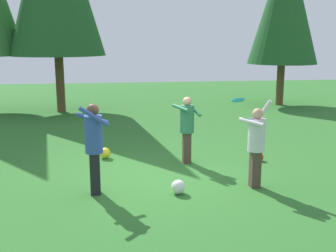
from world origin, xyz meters
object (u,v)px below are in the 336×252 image
at_px(tree_far_right, 285,1).
at_px(ball_yellow, 105,153).
at_px(person_bystander, 94,141).
at_px(ball_red, 260,157).
at_px(person_catcher, 187,124).
at_px(person_thrower, 256,141).
at_px(frisbee, 238,100).
at_px(ball_white, 178,187).

bearing_deg(tree_far_right, ball_yellow, -135.45).
distance_m(person_bystander, ball_red, 4.40).
xyz_separation_m(person_bystander, ball_yellow, (0.14, 2.44, -0.92)).
relative_size(person_catcher, tree_far_right, 0.22).
bearing_deg(person_bystander, person_thrower, -7.62).
height_order(frisbee, ball_red, frisbee).
distance_m(ball_white, tree_far_right, 12.92).
height_order(ball_yellow, ball_white, ball_white).
height_order(person_catcher, tree_far_right, tree_far_right).
bearing_deg(frisbee, person_bystander, -173.17).
bearing_deg(person_catcher, ball_yellow, -136.96).
height_order(person_thrower, tree_far_right, tree_far_right).
height_order(person_bystander, tree_far_right, tree_far_right).
bearing_deg(person_bystander, tree_far_right, 45.02).
bearing_deg(ball_yellow, tree_far_right, 44.55).
height_order(person_catcher, person_bystander, person_bystander).
distance_m(ball_yellow, tree_far_right, 11.82).
bearing_deg(person_thrower, tree_far_right, -61.26).
bearing_deg(person_catcher, frisbee, 0.00).
bearing_deg(ball_red, frisbee, -127.45).
relative_size(person_thrower, person_bystander, 1.01).
relative_size(person_bystander, ball_yellow, 6.41).
xyz_separation_m(person_catcher, person_bystander, (-2.12, -1.79, 0.10)).
height_order(ball_yellow, tree_far_right, tree_far_right).
height_order(ball_yellow, ball_red, ball_yellow).
distance_m(ball_yellow, ball_white, 3.02).
bearing_deg(person_catcher, ball_white, -43.48).
xyz_separation_m(frisbee, tree_far_right, (5.04, 9.78, 2.85)).
height_order(ball_white, tree_far_right, tree_far_right).
bearing_deg(person_bystander, ball_red, 16.43).
bearing_deg(person_bystander, ball_yellow, 79.79).
distance_m(person_catcher, ball_white, 2.23).
distance_m(person_catcher, ball_red, 2.02).
distance_m(person_bystander, ball_white, 1.86).
distance_m(ball_yellow, ball_red, 3.87).
relative_size(person_catcher, person_bystander, 0.91).
bearing_deg(ball_yellow, person_bystander, -93.38).
bearing_deg(ball_red, person_thrower, -113.16).
distance_m(person_thrower, frisbee, 0.91).
xyz_separation_m(person_catcher, frisbee, (0.79, -1.44, 0.78)).
bearing_deg(tree_far_right, ball_white, -121.58).
height_order(person_bystander, frisbee, frisbee).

